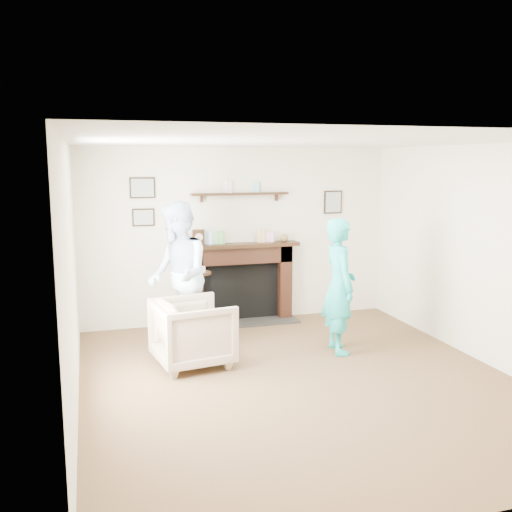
{
  "coord_description": "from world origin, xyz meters",
  "views": [
    {
      "loc": [
        -2.09,
        -5.36,
        2.31
      ],
      "look_at": [
        -0.22,
        0.9,
        1.22
      ],
      "focal_mm": 40.0,
      "sensor_mm": 36.0,
      "label": 1
    }
  ],
  "objects_px": {
    "woman": "(338,351)",
    "pedestal_table": "(199,292)",
    "armchair": "(194,364)",
    "man": "(179,347)"
  },
  "relations": [
    {
      "from": "armchair",
      "to": "pedestal_table",
      "type": "relative_size",
      "value": 0.82
    },
    {
      "from": "man",
      "to": "woman",
      "type": "height_order",
      "value": "man"
    },
    {
      "from": "man",
      "to": "pedestal_table",
      "type": "relative_size",
      "value": 1.8
    },
    {
      "from": "armchair",
      "to": "woman",
      "type": "distance_m",
      "value": 1.78
    },
    {
      "from": "armchair",
      "to": "pedestal_table",
      "type": "xyz_separation_m",
      "value": [
        0.26,
        0.96,
        0.63
      ]
    },
    {
      "from": "man",
      "to": "pedestal_table",
      "type": "height_order",
      "value": "pedestal_table"
    },
    {
      "from": "armchair",
      "to": "pedestal_table",
      "type": "bearing_deg",
      "value": -23.76
    },
    {
      "from": "man",
      "to": "woman",
      "type": "xyz_separation_m",
      "value": [
        1.84,
        -0.7,
        0.0
      ]
    },
    {
      "from": "woman",
      "to": "armchair",
      "type": "bearing_deg",
      "value": 93.9
    },
    {
      "from": "woman",
      "to": "pedestal_table",
      "type": "distance_m",
      "value": 1.93
    }
  ]
}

